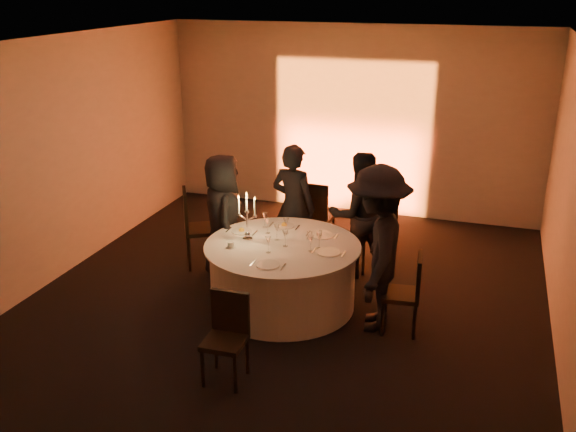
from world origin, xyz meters
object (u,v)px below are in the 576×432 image
(guest_back_right, at_px, (359,214))
(guest_right, at_px, (377,249))
(chair_left, at_px, (195,223))
(chair_back_right, at_px, (376,228))
(chair_front, at_px, (227,332))
(chair_back_left, at_px, (314,213))
(candelabra, at_px, (247,223))
(guest_left, at_px, (223,217))
(guest_back_left, at_px, (293,207))
(banquet_table, at_px, (283,275))
(coffee_cup, at_px, (231,245))
(chair_right, at_px, (408,289))

(guest_back_right, xyz_separation_m, guest_right, (0.47, -1.27, 0.10))
(chair_left, height_order, chair_back_right, chair_left)
(chair_front, bearing_deg, chair_back_left, 89.22)
(chair_left, relative_size, candelabra, 1.81)
(chair_back_left, distance_m, guest_right, 2.13)
(guest_left, distance_m, guest_right, 2.19)
(guest_back_left, relative_size, guest_back_right, 1.03)
(chair_back_right, bearing_deg, guest_back_left, -19.70)
(guest_back_left, relative_size, guest_right, 0.91)
(banquet_table, bearing_deg, coffee_cup, -154.58)
(banquet_table, xyz_separation_m, chair_back_right, (0.85, 1.29, 0.21))
(guest_right, bearing_deg, chair_back_left, -152.90)
(chair_front, bearing_deg, guest_back_left, 92.39)
(banquet_table, height_order, guest_back_right, guest_back_right)
(chair_back_left, xyz_separation_m, guest_right, (1.19, -1.74, 0.33))
(chair_front, height_order, guest_back_right, guest_back_right)
(guest_back_right, relative_size, guest_right, 0.89)
(banquet_table, distance_m, chair_right, 1.48)
(guest_back_right, bearing_deg, chair_front, 45.97)
(chair_back_right, bearing_deg, coffee_cup, 17.76)
(chair_front, bearing_deg, guest_right, 49.15)
(guest_back_left, bearing_deg, chair_front, 105.01)
(chair_right, xyz_separation_m, chair_front, (-1.51, -1.39, -0.02))
(guest_right, bearing_deg, chair_left, -115.65)
(banquet_table, height_order, candelabra, candelabra)
(chair_front, xyz_separation_m, guest_left, (-0.93, 2.08, 0.32))
(chair_left, height_order, guest_back_left, guest_back_left)
(chair_back_left, xyz_separation_m, candelabra, (-0.36, -1.58, 0.38))
(guest_left, height_order, guest_right, guest_right)
(chair_left, bearing_deg, guest_left, -139.33)
(chair_left, xyz_separation_m, guest_back_left, (1.24, 0.37, 0.24))
(chair_left, height_order, guest_right, guest_right)
(chair_left, bearing_deg, candelabra, -153.59)
(chair_back_left, relative_size, coffee_cup, 9.49)
(chair_back_left, bearing_deg, chair_right, 133.79)
(chair_right, bearing_deg, guest_back_left, -132.66)
(guest_back_left, distance_m, guest_back_right, 0.86)
(guest_back_left, distance_m, guest_right, 1.81)
(chair_front, xyz_separation_m, guest_right, (1.15, 1.40, 0.43))
(banquet_table, distance_m, coffee_cup, 0.72)
(chair_back_right, xyz_separation_m, guest_back_right, (-0.21, -0.16, 0.22))
(chair_left, bearing_deg, banquet_table, -145.38)
(chair_back_right, distance_m, chair_right, 1.57)
(guest_left, bearing_deg, chair_right, -134.93)
(chair_back_left, height_order, chair_back_right, chair_back_right)
(chair_front, bearing_deg, chair_right, 41.35)
(chair_back_left, bearing_deg, candelabra, 79.58)
(chair_back_right, xyz_separation_m, candelabra, (-1.29, -1.27, 0.38))
(banquet_table, relative_size, guest_back_right, 1.10)
(guest_back_left, xyz_separation_m, coffee_cup, (-0.32, -1.34, -0.04))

